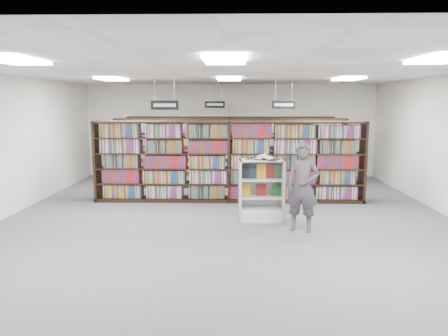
{
  "coord_description": "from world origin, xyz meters",
  "views": [
    {
      "loc": [
        0.13,
        -9.28,
        2.56
      ],
      "look_at": [
        -0.1,
        0.5,
        1.1
      ],
      "focal_mm": 35.0,
      "sensor_mm": 36.0,
      "label": 1
    }
  ],
  "objects_px": {
    "open_book": "(263,158)",
    "shopper": "(303,187)",
    "bookshelf_row_near": "(229,161)",
    "endcap_display": "(261,199)"
  },
  "relations": [
    {
      "from": "endcap_display",
      "to": "open_book",
      "type": "bearing_deg",
      "value": -43.25
    },
    {
      "from": "open_book",
      "to": "shopper",
      "type": "relative_size",
      "value": 0.44
    },
    {
      "from": "open_book",
      "to": "shopper",
      "type": "distance_m",
      "value": 1.18
    },
    {
      "from": "bookshelf_row_near",
      "to": "endcap_display",
      "type": "relative_size",
      "value": 5.16
    },
    {
      "from": "bookshelf_row_near",
      "to": "open_book",
      "type": "distance_m",
      "value": 2.09
    },
    {
      "from": "bookshelf_row_near",
      "to": "endcap_display",
      "type": "height_order",
      "value": "bookshelf_row_near"
    },
    {
      "from": "shopper",
      "to": "open_book",
      "type": "bearing_deg",
      "value": 150.73
    },
    {
      "from": "bookshelf_row_near",
      "to": "endcap_display",
      "type": "bearing_deg",
      "value": -69.09
    },
    {
      "from": "bookshelf_row_near",
      "to": "shopper",
      "type": "height_order",
      "value": "bookshelf_row_near"
    },
    {
      "from": "bookshelf_row_near",
      "to": "shopper",
      "type": "xyz_separation_m",
      "value": [
        1.5,
        -2.7,
        -0.15
      ]
    }
  ]
}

